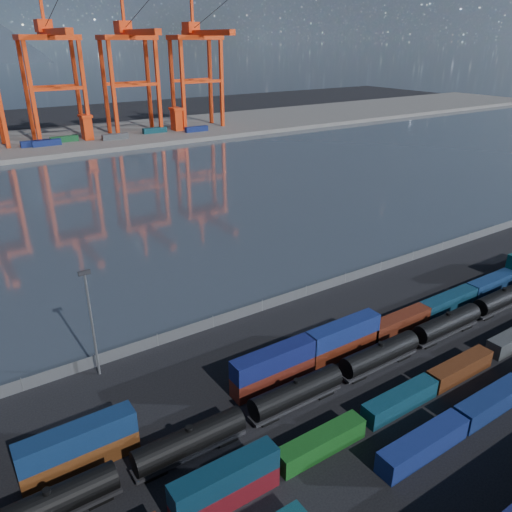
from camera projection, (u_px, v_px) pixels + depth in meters
ground at (378, 397)px, 67.89m from camera, size 700.00×700.00×0.00m
harbor_water at (116, 203)px, 148.00m from camera, size 700.00×700.00×0.00m
far_quay at (38, 143)px, 227.71m from camera, size 700.00×70.00×2.00m
container_row_south at (459, 420)px, 61.02m from camera, size 140.27×2.67×5.70m
container_row_mid at (443, 376)px, 69.47m from camera, size 115.93×2.45×5.21m
container_row_north at (345, 340)px, 76.19m from camera, size 142.28×2.65×5.64m
tanker_string at (447, 324)px, 81.00m from camera, size 138.00×3.01×4.30m
waterfront_fence at (262, 306)px, 88.85m from camera, size 160.12×0.12×2.20m
yard_light_mast at (91, 318)px, 68.78m from camera, size 1.60×0.40×16.60m
gantry_cranes at (6, 51)px, 203.15m from camera, size 200.09×48.17×65.23m
quay_containers at (17, 146)px, 210.12m from camera, size 172.58×10.99×2.60m
straddle_carriers at (34, 131)px, 216.08m from camera, size 140.00×7.00×11.10m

